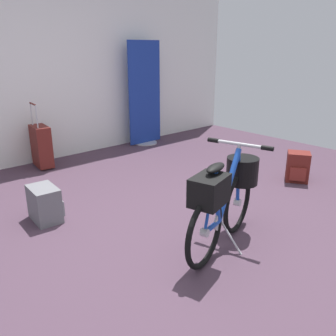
{
  "coord_description": "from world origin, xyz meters",
  "views": [
    {
      "loc": [
        -1.74,
        -1.8,
        1.48
      ],
      "look_at": [
        0.08,
        0.22,
        0.55
      ],
      "focal_mm": 37.92,
      "sensor_mm": 36.0,
      "label": 1
    }
  ],
  "objects_px": {
    "backpack_on_floor": "(298,167)",
    "handbag_on_floor": "(45,204)",
    "folding_bike_foreground": "(226,195)",
    "rolling_suitcase": "(41,146)",
    "floor_banner_stand": "(145,100)"
  },
  "relations": [
    {
      "from": "backpack_on_floor",
      "to": "handbag_on_floor",
      "type": "xyz_separation_m",
      "value": [
        -2.59,
        1.0,
        -0.01
      ]
    },
    {
      "from": "folding_bike_foreground",
      "to": "rolling_suitcase",
      "type": "bearing_deg",
      "value": 95.33
    },
    {
      "from": "floor_banner_stand",
      "to": "folding_bike_foreground",
      "type": "height_order",
      "value": "floor_banner_stand"
    },
    {
      "from": "floor_banner_stand",
      "to": "rolling_suitcase",
      "type": "distance_m",
      "value": 1.78
    },
    {
      "from": "floor_banner_stand",
      "to": "folding_bike_foreground",
      "type": "distance_m",
      "value": 3.21
    },
    {
      "from": "folding_bike_foreground",
      "to": "rolling_suitcase",
      "type": "height_order",
      "value": "rolling_suitcase"
    },
    {
      "from": "floor_banner_stand",
      "to": "backpack_on_floor",
      "type": "xyz_separation_m",
      "value": [
        0.25,
        -2.5,
        -0.53
      ]
    },
    {
      "from": "floor_banner_stand",
      "to": "folding_bike_foreground",
      "type": "bearing_deg",
      "value": -117.45
    },
    {
      "from": "rolling_suitcase",
      "to": "backpack_on_floor",
      "type": "distance_m",
      "value": 3.15
    },
    {
      "from": "backpack_on_floor",
      "to": "handbag_on_floor",
      "type": "distance_m",
      "value": 2.78
    },
    {
      "from": "floor_banner_stand",
      "to": "rolling_suitcase",
      "type": "xyz_separation_m",
      "value": [
        -1.73,
        -0.05,
        -0.42
      ]
    },
    {
      "from": "floor_banner_stand",
      "to": "backpack_on_floor",
      "type": "relative_size",
      "value": 4.64
    },
    {
      "from": "folding_bike_foreground",
      "to": "handbag_on_floor",
      "type": "relative_size",
      "value": 3.18
    },
    {
      "from": "folding_bike_foreground",
      "to": "handbag_on_floor",
      "type": "distance_m",
      "value": 1.61
    },
    {
      "from": "folding_bike_foreground",
      "to": "backpack_on_floor",
      "type": "xyz_separation_m",
      "value": [
        1.72,
        0.33,
        -0.25
      ]
    }
  ]
}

